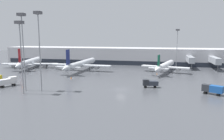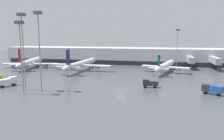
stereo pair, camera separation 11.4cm
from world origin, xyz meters
The scene contains 16 objects.
ground_plane centered at (0.00, 0.00, 0.00)m, with size 320.00×320.00×0.00m, color #424449.
terminal_building centered at (0.27, 61.86, 4.50)m, with size 160.00×31.03×9.00m.
parked_jet_0 centered at (13.20, 33.93, 2.93)m, with size 20.52×31.14×8.54m.
parked_jet_1 centered at (-51.90, 33.43, 2.68)m, with size 27.37×33.54×10.20m.
parked_jet_3 centered at (-24.03, 30.52, 3.13)m, with size 27.83×36.79×10.43m.
service_truck_0 centered at (8.24, 4.16, 1.45)m, with size 4.88×2.59×2.54m.
service_truck_2 centered at (-35.62, -3.74, 1.60)m, with size 4.23×5.88×2.83m.
service_truck_3 centered at (25.16, -0.40, 1.60)m, with size 5.54×4.10×2.59m.
traffic_cone_0 centered at (9.97, 28.51, 0.32)m, with size 0.39×0.39×0.64m.
traffic_cone_1 centered at (-30.05, -3.99, 0.40)m, with size 0.47×0.47×0.79m.
traffic_cone_2 centered at (-21.09, 12.27, 0.37)m, with size 0.49×0.49×0.75m.
traffic_cone_4 centered at (-47.66, 39.49, 0.39)m, with size 0.49×0.49×0.78m.
apron_light_mast_0 centered at (18.90, 49.13, 14.93)m, with size 1.80×1.80×19.01m.
apron_light_mast_2 centered at (-26.73, -7.54, 16.90)m, with size 1.80×1.80×21.94m.
apron_light_mast_3 centered at (-25.15, -10.89, 15.33)m, with size 1.80×1.80×19.61m.
apron_light_mast_5 centered at (-22.02, -6.93, 17.19)m, with size 1.80×1.80×22.39m.
Camera 2 is at (11.08, -62.29, 15.68)m, focal length 35.00 mm.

